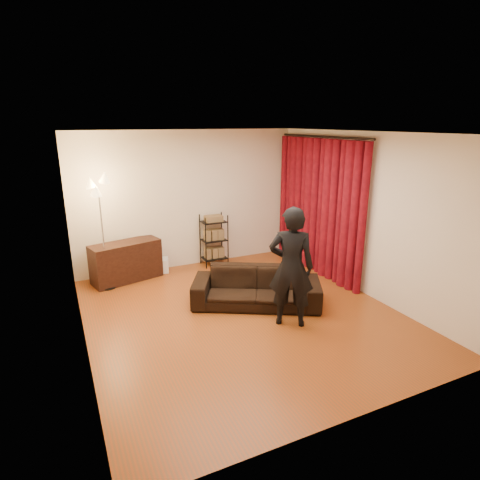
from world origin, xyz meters
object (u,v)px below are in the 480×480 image
storage_boxes (160,265)px  floor_lamp (103,235)px  sofa (256,287)px  media_cabinet (126,261)px  wire_shelf (214,240)px  person (291,267)px

storage_boxes → floor_lamp: size_ratio=0.17×
sofa → storage_boxes: size_ratio=6.04×
sofa → floor_lamp: size_ratio=1.03×
media_cabinet → floor_lamp: bearing=-163.9°
sofa → floor_lamp: 2.79m
media_cabinet → floor_lamp: size_ratio=0.64×
media_cabinet → wire_shelf: wire_shelf is taller
person → wire_shelf: size_ratio=1.67×
person → wire_shelf: person is taller
storage_boxes → floor_lamp: 1.39m
wire_shelf → floor_lamp: floor_lamp is taller
sofa → wire_shelf: size_ratio=1.92×
floor_lamp → person: bearing=-48.2°
person → media_cabinet: 3.32m
person → media_cabinet: size_ratio=1.40×
media_cabinet → wire_shelf: 1.79m
wire_shelf → media_cabinet: bearing=-155.4°
media_cabinet → storage_boxes: media_cabinet is taller
wire_shelf → storage_boxes: bearing=-160.3°
sofa → floor_lamp: (-2.09, 1.72, 0.69)m
media_cabinet → sofa: bearing=-63.2°
person → storage_boxes: 3.17m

